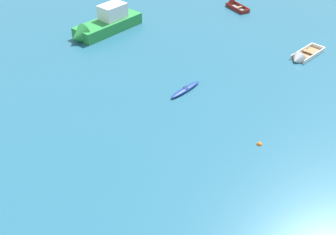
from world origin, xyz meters
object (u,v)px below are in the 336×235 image
mooring_buoy_between_boats_right (259,144)px  rowboat_white_far_back (301,58)px  kayak_deep_blue_cluster_outer (185,89)px  motor_launch_green_outer_left (104,24)px  rowboat_maroon_back_row_center (233,5)px

mooring_buoy_between_boats_right → rowboat_white_far_back: bearing=51.6°
kayak_deep_blue_cluster_outer → mooring_buoy_between_boats_right: (2.69, -6.19, -0.13)m
motor_launch_green_outer_left → kayak_deep_blue_cluster_outer: 11.50m
motor_launch_green_outer_left → mooring_buoy_between_boats_right: (7.23, -16.73, -0.70)m
motor_launch_green_outer_left → kayak_deep_blue_cluster_outer: motor_launch_green_outer_left is taller
motor_launch_green_outer_left → kayak_deep_blue_cluster_outer: size_ratio=2.63×
rowboat_white_far_back → motor_launch_green_outer_left: bearing=150.6°
rowboat_white_far_back → rowboat_maroon_back_row_center: 11.51m
motor_launch_green_outer_left → mooring_buoy_between_boats_right: bearing=-66.6°
rowboat_white_far_back → motor_launch_green_outer_left: size_ratio=0.54×
rowboat_white_far_back → mooring_buoy_between_boats_right: rowboat_white_far_back is taller
rowboat_white_far_back → kayak_deep_blue_cluster_outer: 9.95m
rowboat_white_far_back → rowboat_maroon_back_row_center: (-1.39, 11.42, 0.01)m
rowboat_white_far_back → motor_launch_green_outer_left: motor_launch_green_outer_left is taller
kayak_deep_blue_cluster_outer → rowboat_white_far_back: bearing=14.9°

